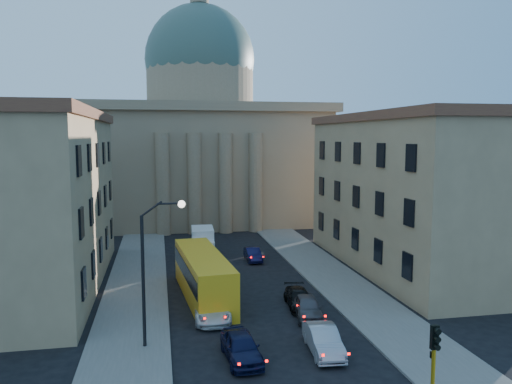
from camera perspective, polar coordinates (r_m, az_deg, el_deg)
sidewalk_left at (r=41.17m, az=-13.64°, el=-11.43°), size 5.00×60.00×0.15m
sidewalk_right at (r=43.76m, az=9.59°, el=-10.26°), size 5.00×60.00×0.15m
church at (r=76.93m, az=-6.27°, el=5.85°), size 68.02×28.76×36.60m
building_left at (r=44.75m, az=-24.60°, el=-0.77°), size 11.60×26.60×14.70m
building_right at (r=49.41m, az=17.36°, el=0.15°), size 11.60×26.60×14.70m
traffic_light at (r=24.61m, az=19.62°, el=-17.87°), size 0.34×0.29×4.30m
street_lamp at (r=30.08m, az=-11.80°, el=-7.72°), size 2.62×0.44×8.83m
car_left_near at (r=29.32m, az=-1.70°, el=-17.27°), size 2.10×4.70×1.57m
car_right_near at (r=30.48m, az=7.70°, el=-16.42°), size 1.95×4.72×1.52m
car_left_mid at (r=35.37m, az=-5.16°, el=-13.17°), size 2.40×5.17×1.43m
car_right_mid at (r=37.68m, az=4.97°, el=-12.04°), size 2.15×4.60×1.30m
car_right_far at (r=35.67m, az=5.90°, el=-12.95°), size 2.30×4.61×1.51m
car_right_distant at (r=50.82m, az=-0.35°, el=-7.14°), size 1.41×3.99×1.31m
city_bus at (r=39.53m, az=-6.07°, el=-9.32°), size 3.90×12.54×3.48m
box_truck at (r=51.95m, az=-6.09°, el=-5.99°), size 2.44×5.64×3.04m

